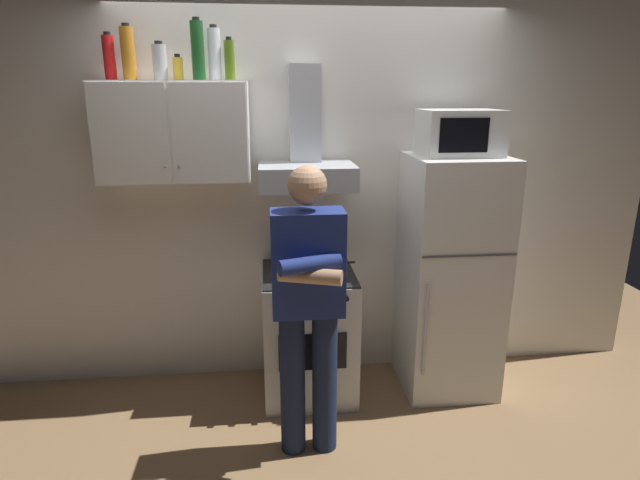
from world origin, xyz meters
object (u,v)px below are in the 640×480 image
Objects in this scene: bottle_wine_green at (198,50)px; bottle_vodka_clear at (215,54)px; cooking_pot at (331,268)px; bottle_olive_oil at (230,60)px; stove_oven at (309,333)px; bottle_canister_steel at (160,62)px; refrigerator at (450,276)px; bottle_soda_red at (109,58)px; upper_cabinet at (174,132)px; person_standing at (308,304)px; range_hood at (306,156)px; bottle_spice_jar at (178,68)px; bottle_liquor_amber at (128,53)px; microwave at (460,133)px.

bottle_vodka_clear is at bearing 20.52° from bottle_wine_green.
bottle_olive_oil is (-0.58, 0.28, 1.24)m from cooking_pot.
stove_oven is 3.99× the size of bottle_canister_steel.
stove_oven is 0.55× the size of refrigerator.
bottle_canister_steel is (0.29, -0.02, -0.02)m from bottle_soda_red.
upper_cabinet is 0.55× the size of person_standing.
person_standing is 1.84m from bottle_soda_red.
cooking_pot is 0.88× the size of bottle_wine_green.
range_hood is at bearing 117.88° from cooking_pot.
bottle_vodka_clear is at bearing 4.07° from bottle_spice_jar.
bottle_spice_jar is (-0.71, 0.75, 1.22)m from person_standing.
upper_cabinet is 0.81m from range_hood.
bottle_vodka_clear and bottle_liquor_amber have the same top height.
bottle_canister_steel is (-1.80, 0.13, 1.35)m from refrigerator.
bottle_olive_oil is at bearing 154.65° from cooking_pot.
bottle_soda_red is 0.69m from bottle_olive_oil.
bottle_olive_oil is at bearing 0.38° from bottle_soda_red.
bottle_liquor_amber is at bearing 142.90° from person_standing.
range_hood is 2.39× the size of bottle_liquor_amber.
range_hood is 1.56× the size of microwave.
cooking_pot is at bearing -14.43° from bottle_canister_steel.
range_hood is at bearing 0.09° from upper_cabinet.
bottle_liquor_amber is at bearing 172.50° from stove_oven.
bottle_wine_green is (0.22, -0.00, 0.07)m from bottle_canister_steel.
bottle_soda_red is at bearing 179.57° from bottle_spice_jar.
bottle_wine_green reaches higher than refrigerator.
bottle_olive_oil is (-1.40, 0.16, 1.37)m from refrigerator.
bottle_wine_green is at bearing 168.42° from stove_oven.
bottle_vodka_clear is (-0.49, 0.77, 1.30)m from person_standing.
microwave is (-0.00, 0.02, 0.94)m from refrigerator.
bottle_vodka_clear reaches higher than person_standing.
bottle_canister_steel is at bearing 171.07° from stove_oven.
bottle_liquor_amber is at bearing -176.68° from bottle_vodka_clear.
bottle_spice_jar is at bearing 175.65° from microwave.
bottle_spice_jar is at bearing 178.32° from range_hood.
microwave is 1.75m from bottle_spice_jar.
stove_oven is 2.79× the size of bottle_liquor_amber.
range_hood is 0.47× the size of refrigerator.
bottle_vodka_clear is 0.23m from bottle_spice_jar.
stove_oven is at bearing -178.85° from microwave.
bottle_vodka_clear is 1.43× the size of bottle_canister_steel.
bottle_liquor_amber reaches higher than bottle_soda_red.
stove_oven is 3.53× the size of bottle_olive_oil.
stove_oven is 2.05m from bottle_liquor_amber.
bottle_olive_oil is (0.58, 0.02, -0.03)m from bottle_liquor_amber.
bottle_soda_red is 0.61m from bottle_vodka_clear.
range_hood is 0.92m from bottle_spice_jar.
cooking_pot is 1.59m from bottle_canister_steel.
stove_oven is 1.62m from microwave.
bottle_spice_jar reaches higher than person_standing.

